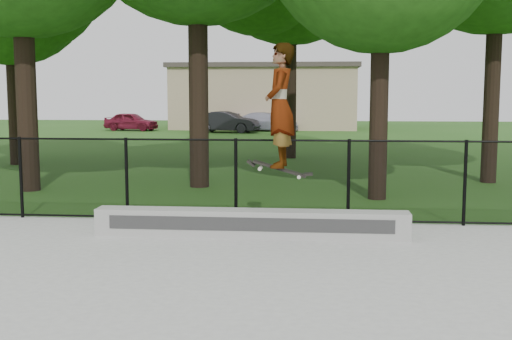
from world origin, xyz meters
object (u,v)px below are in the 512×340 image
object	(u,v)px
car_b	(227,122)
car_c	(266,122)
skater_airborne	(280,107)
car_a	(131,121)
grind_ledge	(251,223)

from	to	relation	value
car_b	car_c	world-z (taller)	car_b
car_b	skater_airborne	world-z (taller)	skater_airborne
car_a	car_b	distance (m)	6.51
car_b	car_c	bearing A→B (deg)	-41.99
car_b	car_c	xyz separation A→B (m)	(2.26, 1.72, -0.05)
grind_ledge	car_a	distance (m)	31.58
grind_ledge	car_a	world-z (taller)	car_a
car_b	skater_airborne	size ratio (longest dim) A/B	1.67
car_b	car_a	bearing A→B (deg)	87.32
car_a	car_c	bearing A→B (deg)	-78.44
car_a	skater_airborne	xyz separation A→B (m)	(11.10, -30.02, 1.56)
car_a	car_c	size ratio (longest dim) A/B	0.91
car_c	car_a	bearing A→B (deg)	95.87
car_a	grind_ledge	bearing A→B (deg)	-150.16
car_a	car_b	xyz separation A→B (m)	(6.34, -1.51, 0.05)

